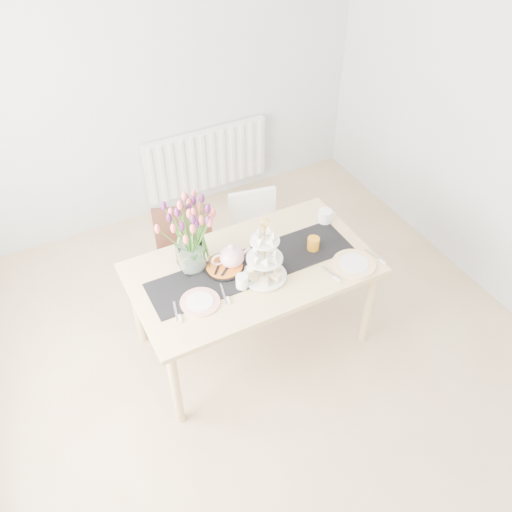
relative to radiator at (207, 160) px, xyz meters
name	(u,v)px	position (x,y,z in m)	size (l,w,h in m)	color
room_shell	(276,243)	(-0.50, -2.19, 0.85)	(4.50, 4.50, 4.50)	tan
radiator	(207,160)	(0.00, 0.00, 0.00)	(1.20, 0.08, 0.60)	white
dining_table	(252,275)	(-0.43, -1.78, 0.22)	(1.60, 0.90, 0.75)	#DAB675
chair_brown	(186,255)	(-0.69, -1.20, 0.05)	(0.54, 0.54, 0.86)	#3B1B15
chair_white	(256,231)	(-0.07, -1.13, -0.01)	(0.46, 0.46, 0.76)	white
table_runner	(252,266)	(-0.43, -1.78, 0.30)	(1.40, 0.35, 0.01)	black
tulip_vase	(189,226)	(-0.78, -1.59, 0.65)	(0.63, 0.63, 0.54)	silver
cake_stand	(264,263)	(-0.41, -1.90, 0.42)	(0.29, 0.29, 0.43)	gold
teapot	(232,256)	(-0.55, -1.71, 0.38)	(0.26, 0.21, 0.17)	white
cream_jug	(325,216)	(0.25, -1.60, 0.35)	(0.10, 0.10, 0.10)	white
tart_tin	(224,267)	(-0.60, -1.71, 0.32)	(0.27, 0.27, 0.03)	black
mug_grey	(270,265)	(-0.35, -1.87, 0.35)	(0.08, 0.08, 0.10)	gray
mug_white	(242,282)	(-0.58, -1.91, 0.35)	(0.08, 0.08, 0.09)	white
mug_orange	(313,244)	(0.01, -1.82, 0.35)	(0.08, 0.08, 0.10)	orange
plate_left	(200,302)	(-0.87, -1.92, 0.31)	(0.25, 0.25, 0.01)	white
plate_right	(354,264)	(0.17, -2.07, 0.31)	(0.29, 0.29, 0.01)	white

